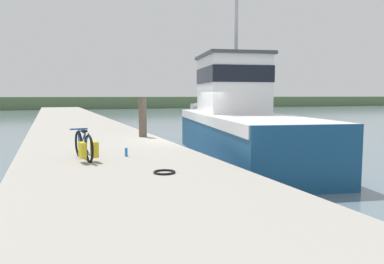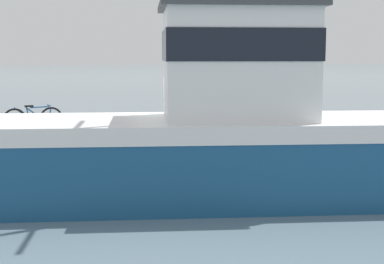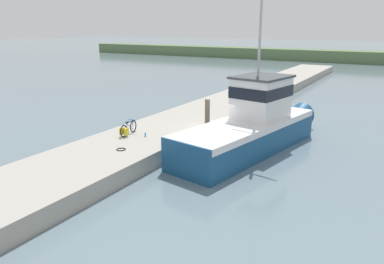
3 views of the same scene
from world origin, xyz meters
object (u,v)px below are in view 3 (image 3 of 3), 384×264
(water_bottle_on_curb, at_px, (145,135))
(mooring_post, at_px, (207,111))
(bicycle_touring, at_px, (127,129))
(fishing_boat_main, at_px, (254,124))

(water_bottle_on_curb, bearing_deg, mooring_post, 71.16)
(bicycle_touring, distance_m, water_bottle_on_curb, 1.09)
(fishing_boat_main, height_order, water_bottle_on_curb, fishing_boat_main)
(bicycle_touring, xyz_separation_m, water_bottle_on_curb, (1.03, 0.25, -0.23))
(fishing_boat_main, bearing_deg, water_bottle_on_curb, -135.67)
(bicycle_touring, bearing_deg, fishing_boat_main, 21.95)
(bicycle_touring, height_order, water_bottle_on_curb, bicycle_touring)
(fishing_boat_main, distance_m, bicycle_touring, 6.91)
(water_bottle_on_curb, bearing_deg, fishing_boat_main, 33.74)
(mooring_post, bearing_deg, bicycle_touring, -118.72)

